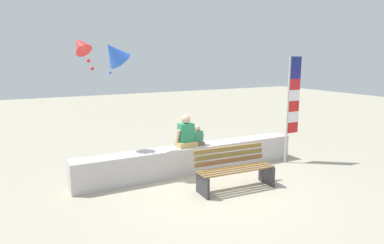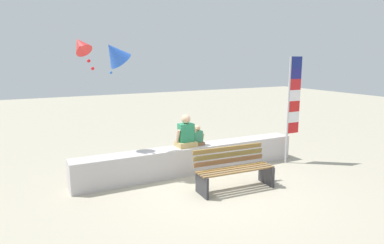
{
  "view_description": "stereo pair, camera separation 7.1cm",
  "coord_description": "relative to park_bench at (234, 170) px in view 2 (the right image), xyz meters",
  "views": [
    {
      "loc": [
        -3.77,
        -6.06,
        2.79
      ],
      "look_at": [
        0.01,
        1.15,
        1.26
      ],
      "focal_mm": 31.97,
      "sensor_mm": 36.0,
      "label": 1
    },
    {
      "loc": [
        -3.71,
        -6.09,
        2.79
      ],
      "look_at": [
        0.01,
        1.15,
        1.26
      ],
      "focal_mm": 31.97,
      "sensor_mm": 36.0,
      "label": 2
    }
  ],
  "objects": [
    {
      "name": "person_adult",
      "position": [
        -0.45,
        1.4,
        0.55
      ],
      "size": [
        0.52,
        0.38,
        0.79
      ],
      "color": "tan",
      "rests_on": "seawall_ledge"
    },
    {
      "name": "kite_blue",
      "position": [
        -1.57,
        3.52,
        2.5
      ],
      "size": [
        0.98,
        0.81,
        1.01
      ],
      "color": "blue"
    },
    {
      "name": "ground_plane",
      "position": [
        -0.31,
        0.24,
        -0.42
      ],
      "size": [
        40.0,
        40.0,
        0.0
      ],
      "primitive_type": "plane",
      "color": "#ADA48E"
    },
    {
      "name": "park_bench",
      "position": [
        0.0,
        0.0,
        0.0
      ],
      "size": [
        1.75,
        0.69,
        0.88
      ],
      "color": "olive",
      "rests_on": "ground"
    },
    {
      "name": "seawall_ledge",
      "position": [
        -0.31,
        1.38,
        -0.09
      ],
      "size": [
        5.81,
        0.53,
        0.66
      ],
      "primitive_type": "cube",
      "color": "beige",
      "rests_on": "ground"
    },
    {
      "name": "person_child",
      "position": [
        -0.13,
        1.4,
        0.43
      ],
      "size": [
        0.33,
        0.24,
        0.5
      ],
      "color": "brown",
      "rests_on": "seawall_ledge"
    },
    {
      "name": "flag_banner",
      "position": [
        2.42,
        0.9,
        1.24
      ],
      "size": [
        0.42,
        0.05,
        2.83
      ],
      "color": "#B7B7BC",
      "rests_on": "ground"
    },
    {
      "name": "kite_red",
      "position": [
        -2.64,
        2.37,
        2.65
      ],
      "size": [
        0.6,
        0.66,
        0.85
      ],
      "color": "red"
    }
  ]
}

